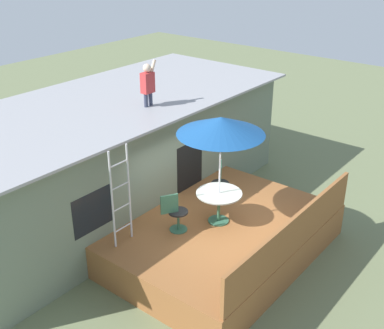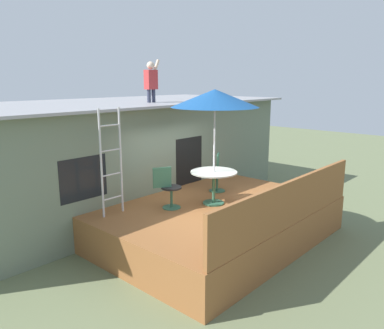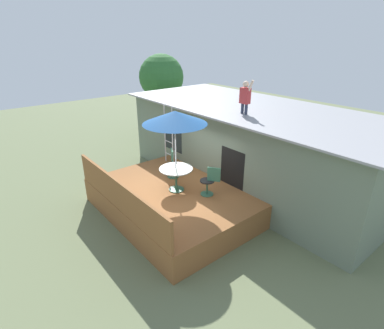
# 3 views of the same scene
# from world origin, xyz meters

# --- Properties ---
(ground_plane) EXTENTS (40.00, 40.00, 0.00)m
(ground_plane) POSITION_xyz_m (0.00, 0.00, 0.00)
(ground_plane) COLOR #66704C
(house) EXTENTS (10.50, 4.50, 2.95)m
(house) POSITION_xyz_m (-0.00, 3.60, 1.48)
(house) COLOR slate
(house) RESTS_ON ground
(deck) EXTENTS (5.15, 3.90, 0.80)m
(deck) POSITION_xyz_m (0.00, 0.00, 0.40)
(deck) COLOR brown
(deck) RESTS_ON ground
(deck_railing) EXTENTS (5.05, 0.08, 0.90)m
(deck_railing) POSITION_xyz_m (0.00, -1.90, 1.25)
(deck_railing) COLOR brown
(deck_railing) RESTS_ON deck
(patio_table) EXTENTS (1.04, 1.04, 0.74)m
(patio_table) POSITION_xyz_m (0.05, 0.03, 1.39)
(patio_table) COLOR #33664C
(patio_table) RESTS_ON deck
(patio_umbrella) EXTENTS (1.90, 1.90, 2.54)m
(patio_umbrella) POSITION_xyz_m (0.05, 0.03, 3.15)
(patio_umbrella) COLOR silver
(patio_umbrella) RESTS_ON deck
(step_ladder) EXTENTS (0.52, 0.04, 2.20)m
(step_ladder) POSITION_xyz_m (-1.89, 1.14, 1.90)
(step_ladder) COLOR silver
(step_ladder) RESTS_ON deck
(person_figure) EXTENTS (0.47, 0.20, 1.11)m
(person_figure) POSITION_xyz_m (0.48, 2.52, 3.56)
(person_figure) COLOR #33384C
(person_figure) RESTS_ON house
(patio_chair_left) EXTENTS (0.58, 0.44, 0.92)m
(patio_chair_left) POSITION_xyz_m (-0.87, 0.56, 1.26)
(patio_chair_left) COLOR #33664C
(patio_chair_left) RESTS_ON deck
(patio_chair_right) EXTENTS (0.56, 0.46, 0.92)m
(patio_chair_right) POSITION_xyz_m (0.93, 0.63, 1.26)
(patio_chair_right) COLOR #33664C
(patio_chair_right) RESTS_ON deck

